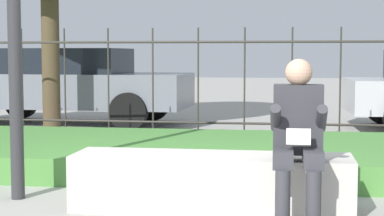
% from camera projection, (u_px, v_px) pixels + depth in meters
% --- Properties ---
extents(ground_plane, '(60.00, 60.00, 0.00)m').
position_uv_depth(ground_plane, '(176.00, 209.00, 5.42)').
color(ground_plane, '#9E9B93').
extents(stone_bench, '(2.32, 0.58, 0.47)m').
position_uv_depth(stone_bench, '(211.00, 186.00, 5.36)').
color(stone_bench, beige).
rests_on(stone_bench, ground_plane).
extents(person_seated_reader, '(0.42, 0.73, 1.27)m').
position_uv_depth(person_seated_reader, '(298.00, 134.00, 4.89)').
color(person_seated_reader, black).
rests_on(person_seated_reader, ground_plane).
extents(grass_berm, '(9.84, 2.69, 0.28)m').
position_uv_depth(grass_berm, '(206.00, 155.00, 7.43)').
color(grass_berm, '#4C893D').
rests_on(grass_berm, ground_plane).
extents(iron_fence, '(7.84, 0.03, 1.68)m').
position_uv_depth(iron_fence, '(221.00, 85.00, 9.00)').
color(iron_fence, '#332D28').
rests_on(iron_fence, ground_plane).
extents(car_parked_left, '(4.49, 1.95, 1.41)m').
position_uv_depth(car_parked_left, '(68.00, 84.00, 11.94)').
color(car_parked_left, slate).
rests_on(car_parked_left, ground_plane).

